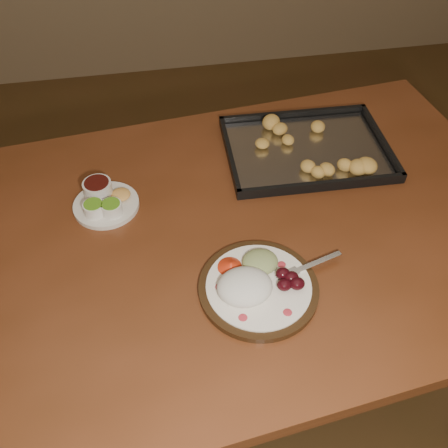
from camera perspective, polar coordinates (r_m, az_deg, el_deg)
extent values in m
plane|color=#54351D|center=(1.76, -0.66, -16.17)|extent=(4.00, 4.00, 0.00)
cube|color=brown|center=(1.13, -1.38, -1.66)|extent=(1.59, 1.06, 0.04)
cylinder|color=#512C18|center=(1.86, 16.26, 3.60)|extent=(0.07, 0.07, 0.71)
cylinder|color=black|center=(1.01, 3.96, -7.34)|extent=(0.24, 0.24, 0.01)
cylinder|color=white|center=(1.00, 3.98, -7.07)|extent=(0.21, 0.21, 0.01)
ellipsoid|color=#BD2D3B|center=(0.96, 2.17, -10.64)|extent=(0.02, 0.02, 0.00)
ellipsoid|color=#BD2D3B|center=(0.97, 7.27, -9.99)|extent=(0.02, 0.02, 0.00)
ellipsoid|color=#BD2D3B|center=(1.04, 6.60, -4.62)|extent=(0.02, 0.02, 0.00)
ellipsoid|color=#BD2D3B|center=(0.99, -0.51, -7.21)|extent=(0.02, 0.02, 0.00)
ellipsoid|color=silver|center=(0.98, 2.38, -7.17)|extent=(0.12, 0.11, 0.05)
ellipsoid|color=#480A15|center=(0.99, 6.92, -6.92)|extent=(0.03, 0.03, 0.02)
ellipsoid|color=#480A15|center=(1.00, 7.68, -6.05)|extent=(0.03, 0.03, 0.02)
ellipsoid|color=#480A15|center=(1.01, 6.74, -5.65)|extent=(0.03, 0.03, 0.02)
ellipsoid|color=#480A15|center=(0.99, 8.36, -6.76)|extent=(0.03, 0.03, 0.02)
ellipsoid|color=tan|center=(1.03, 4.14, -4.33)|extent=(0.08, 0.08, 0.03)
cone|color=red|center=(1.02, 0.78, -4.72)|extent=(0.07, 0.08, 0.02)
cube|color=white|center=(1.05, 10.60, -4.35)|extent=(0.11, 0.04, 0.00)
cube|color=white|center=(1.02, 7.70, -5.55)|extent=(0.04, 0.03, 0.00)
cylinder|color=white|center=(1.01, 6.95, -6.30)|extent=(0.03, 0.01, 0.00)
cylinder|color=white|center=(1.01, 6.79, -6.08)|extent=(0.03, 0.01, 0.00)
cylinder|color=white|center=(1.01, 6.64, -5.87)|extent=(0.03, 0.01, 0.00)
cylinder|color=white|center=(1.02, 6.48, -5.65)|extent=(0.03, 0.01, 0.00)
cylinder|color=silver|center=(1.19, -13.30, 2.13)|extent=(0.15, 0.15, 0.01)
cylinder|color=white|center=(1.16, -14.63, 1.72)|extent=(0.05, 0.05, 0.03)
cylinder|color=#52901C|center=(1.15, -14.76, 2.21)|extent=(0.04, 0.04, 0.00)
cylinder|color=white|center=(1.15, -12.70, 1.76)|extent=(0.05, 0.05, 0.03)
cylinder|color=#52901C|center=(1.14, -12.82, 2.26)|extent=(0.04, 0.04, 0.00)
cylinder|color=silver|center=(1.20, -14.21, 3.91)|extent=(0.07, 0.07, 0.04)
cylinder|color=#350C09|center=(1.19, -14.37, 4.58)|extent=(0.06, 0.06, 0.00)
ellipsoid|color=#EA9E52|center=(1.19, -11.71, 3.33)|extent=(0.05, 0.05, 0.02)
cube|color=black|center=(1.33, 9.37, 8.22)|extent=(0.43, 0.32, 0.01)
cube|color=black|center=(1.44, 7.91, 12.32)|extent=(0.42, 0.02, 0.02)
cube|color=black|center=(1.22, 11.21, 4.39)|extent=(0.42, 0.02, 0.02)
cube|color=black|center=(1.39, 17.56, 9.14)|extent=(0.02, 0.30, 0.02)
cube|color=black|center=(1.28, 0.65, 7.99)|extent=(0.02, 0.30, 0.02)
cube|color=silver|center=(1.33, 9.40, 8.40)|extent=(0.40, 0.29, 0.00)
ellipsoid|color=gold|center=(1.33, 11.65, 9.15)|extent=(0.05, 0.04, 0.03)
ellipsoid|color=gold|center=(1.37, 12.88, 10.14)|extent=(0.06, 0.06, 0.03)
ellipsoid|color=gold|center=(1.39, 9.78, 11.21)|extent=(0.06, 0.06, 0.03)
ellipsoid|color=gold|center=(1.35, 8.18, 10.27)|extent=(0.05, 0.05, 0.03)
ellipsoid|color=gold|center=(1.35, 6.38, 10.39)|extent=(0.06, 0.06, 0.03)
ellipsoid|color=gold|center=(1.31, 7.27, 9.15)|extent=(0.06, 0.06, 0.03)
ellipsoid|color=gold|center=(1.28, 5.12, 8.19)|extent=(0.06, 0.06, 0.03)
ellipsoid|color=gold|center=(1.25, 8.25, 6.92)|extent=(0.06, 0.06, 0.03)
ellipsoid|color=gold|center=(1.28, 9.27, 7.58)|extent=(0.05, 0.05, 0.03)
ellipsoid|color=gold|center=(1.28, 11.95, 7.15)|extent=(0.06, 0.06, 0.03)
ellipsoid|color=gold|center=(1.32, 11.55, 8.60)|extent=(0.06, 0.06, 0.03)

